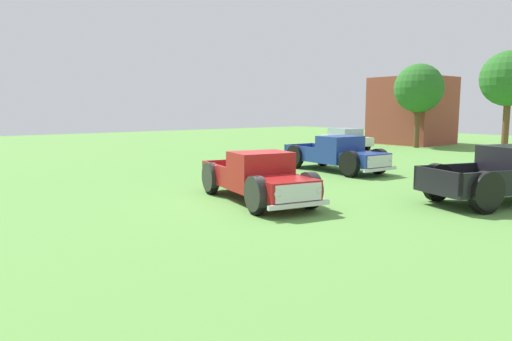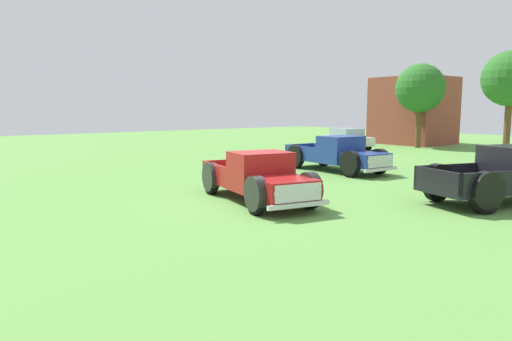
% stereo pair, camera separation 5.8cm
% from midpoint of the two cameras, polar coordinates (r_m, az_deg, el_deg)
% --- Properties ---
extents(ground_plane, '(80.00, 80.00, 0.00)m').
position_cam_midpoint_polar(ground_plane, '(13.60, 0.05, -3.83)').
color(ground_plane, '#5B9342').
extents(pickup_truck_foreground, '(5.06, 2.73, 1.47)m').
position_cam_midpoint_polar(pickup_truck_foreground, '(13.30, 0.79, -1.03)').
color(pickup_truck_foreground, maroon).
rests_on(pickup_truck_foreground, ground_plane).
extents(pickup_truck_behind_left, '(5.12, 2.25, 1.53)m').
position_cam_midpoint_polar(pickup_truck_behind_left, '(20.11, 10.49, 1.88)').
color(pickup_truck_behind_left, navy).
rests_on(pickup_truck_behind_left, ground_plane).
extents(sedan_distant_a, '(4.37, 2.87, 1.35)m').
position_cam_midpoint_polar(sedan_distant_a, '(31.70, 11.12, 3.91)').
color(sedan_distant_a, silver).
rests_on(sedan_distant_a, ground_plane).
extents(picnic_table, '(1.83, 2.08, 0.78)m').
position_cam_midpoint_polar(picnic_table, '(23.43, 28.35, 1.32)').
color(picnic_table, olive).
rests_on(picnic_table, ground_plane).
extents(trash_can, '(0.59, 0.59, 0.95)m').
position_cam_midpoint_polar(trash_can, '(26.73, 8.31, 2.80)').
color(trash_can, '#2D6B2D').
rests_on(trash_can, ground_plane).
extents(oak_tree_east, '(3.28, 3.28, 5.67)m').
position_cam_midpoint_polar(oak_tree_east, '(33.82, 19.48, 9.44)').
color(oak_tree_east, brown).
rests_on(oak_tree_east, ground_plane).
extents(oak_tree_west, '(3.07, 3.07, 5.87)m').
position_cam_midpoint_polar(oak_tree_west, '(29.83, 28.74, 9.78)').
color(oak_tree_west, brown).
rests_on(oak_tree_west, ground_plane).
extents(brick_pavilion, '(5.07, 4.62, 4.98)m').
position_cam_midpoint_polar(brick_pavilion, '(37.53, 18.70, 6.93)').
color(brick_pavilion, brown).
rests_on(brick_pavilion, ground_plane).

